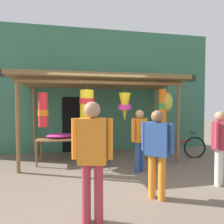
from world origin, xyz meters
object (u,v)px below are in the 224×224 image
Objects in this scene: shopper_by_bananas at (140,136)px; passerby_at_right at (220,142)px; folding_chair at (98,151)px; display_table at (61,140)px; customer_foreground at (157,147)px; parked_bicycle at (179,147)px; flower_heap_on_table at (60,136)px; vendor_in_orange at (92,151)px.

passerby_at_right is (1.43, -1.04, -0.00)m from shopper_by_bananas.
folding_chair is 0.53× the size of shopper_by_bananas.
display_table is 1.34m from folding_chair.
display_table is 3.19m from customer_foreground.
parked_bicycle is 1.10× the size of passerby_at_right.
flower_heap_on_table is 0.93× the size of folding_chair.
flower_heap_on_table is 0.49× the size of customer_foreground.
passerby_at_right is (-0.22, -2.00, 0.57)m from parked_bicycle.
folding_chair is 0.48× the size of parked_bicycle.
parked_bicycle is at bearing 43.23° from vendor_in_orange.
customer_foreground is at bearing -127.45° from parked_bicycle.
shopper_by_bananas reaches higher than display_table.
vendor_in_orange is at bearing -76.42° from display_table.
passerby_at_right reaches higher than folding_chair.
customer_foreground is at bearing -52.77° from display_table.
flower_heap_on_table is at bearing 127.22° from customer_foreground.
folding_chair is at bearing -166.26° from parked_bicycle.
flower_heap_on_table reaches higher than display_table.
passerby_at_right is (2.47, -1.34, 0.42)m from folding_chair.
parked_bicycle is 1.08× the size of customer_foreground.
flower_heap_on_table is at bearing 150.21° from shopper_by_bananas.
vendor_in_orange is at bearing -158.41° from customer_foreground.
vendor_in_orange is at bearing -163.81° from passerby_at_right.
shopper_by_bananas is (1.04, -0.30, 0.42)m from folding_chair.
parked_bicycle is 1.10× the size of shopper_by_bananas.
shopper_by_bananas is at bearing 54.17° from vendor_in_orange.
parked_bicycle is (3.73, -0.24, -0.45)m from flower_heap_on_table.
display_table is 1.73× the size of flower_heap_on_table.
flower_heap_on_table is at bearing 139.34° from folding_chair.
display_table is 0.86× the size of passerby_at_right.
vendor_in_orange reaches higher than shopper_by_bananas.
display_table is at bearing 147.71° from passerby_at_right.
display_table is 0.77× the size of vendor_in_orange.
folding_chair is 2.77m from parked_bicycle.
vendor_in_orange is at bearing -76.10° from flower_heap_on_table.
passerby_at_right is at bearing 11.84° from customer_foreground.
flower_heap_on_table is 0.50× the size of passerby_at_right.
folding_chair is at bearing 164.02° from shopper_by_bananas.
shopper_by_bananas is (2.06, -1.16, 0.27)m from display_table.
folding_chair is at bearing -40.66° from flower_heap_on_table.
customer_foreground reaches higher than parked_bicycle.
flower_heap_on_table is 2.40m from shopper_by_bananas.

